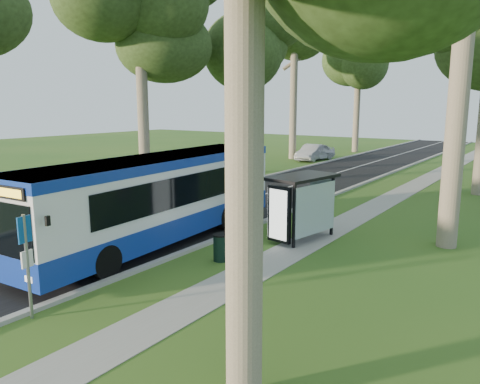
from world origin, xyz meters
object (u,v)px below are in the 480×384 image
at_px(bus_shelter, 300,196).
at_px(car_silver, 312,153).
at_px(car_white, 315,152).
at_px(litter_bin, 221,247).
at_px(bus, 158,199).
at_px(bus_stop_sign, 27,255).

height_order(bus_shelter, car_silver, bus_shelter).
xyz_separation_m(car_white, car_silver, (-0.04, -0.56, -0.03)).
xyz_separation_m(bus_shelter, litter_bin, (-1.13, -3.56, -1.31)).
xyz_separation_m(bus, car_silver, (-7.07, 27.47, -0.96)).
distance_m(litter_bin, car_silver, 29.72).
relative_size(bus, bus_shelter, 3.97).
relative_size(bus_stop_sign, litter_bin, 2.85).
bearing_deg(bus_stop_sign, bus, 98.44).
bearing_deg(bus_stop_sign, car_silver, 96.25).
bearing_deg(car_white, bus_shelter, -53.20).
height_order(litter_bin, car_silver, car_silver).
bearing_deg(litter_bin, bus, 173.05).
relative_size(litter_bin, car_white, 0.20).
bearing_deg(car_white, bus, -63.79).
distance_m(bus_stop_sign, litter_bin, 6.39).
bearing_deg(bus_shelter, car_silver, 124.96).
height_order(bus, car_silver, bus).
distance_m(bus_shelter, litter_bin, 3.96).
relative_size(bus, bus_stop_sign, 4.75).
relative_size(bus_shelter, car_white, 0.69).
xyz_separation_m(bus_stop_sign, car_white, (-9.04, 34.59, -0.87)).
height_order(bus_shelter, car_white, bus_shelter).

